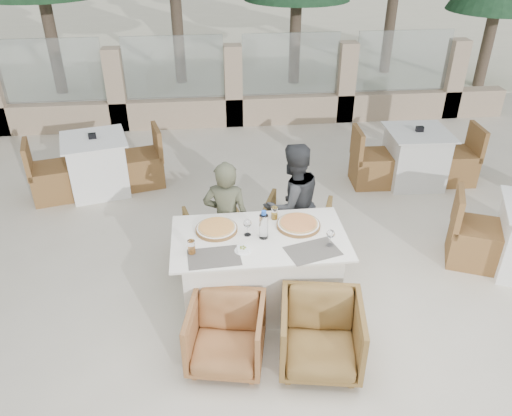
{
  "coord_description": "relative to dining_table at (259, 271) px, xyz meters",
  "views": [
    {
      "loc": [
        -0.52,
        -3.73,
        3.32
      ],
      "look_at": [
        -0.09,
        0.3,
        0.9
      ],
      "focal_mm": 35.0,
      "sensor_mm": 36.0,
      "label": 1
    }
  ],
  "objects": [
    {
      "name": "dining_table",
      "position": [
        0.0,
        0.0,
        0.0
      ],
      "size": [
        1.6,
        0.9,
        0.77
      ],
      "primitive_type": null,
      "color": "white",
      "rests_on": "ground"
    },
    {
      "name": "armchair_near_left",
      "position": [
        -0.36,
        -0.71,
        -0.1
      ],
      "size": [
        0.73,
        0.75,
        0.58
      ],
      "primitive_type": "imported",
      "rotation": [
        0.0,
        0.0,
        -0.2
      ],
      "color": "#9D6539",
      "rests_on": "ground"
    },
    {
      "name": "armchair_far_right",
      "position": [
        0.49,
        0.75,
        -0.06
      ],
      "size": [
        0.89,
        0.9,
        0.64
      ],
      "primitive_type": "imported",
      "rotation": [
        0.0,
        0.0,
        2.78
      ],
      "color": "brown",
      "rests_on": "ground"
    },
    {
      "name": "placemat_near_right",
      "position": [
        0.44,
        -0.27,
        0.39
      ],
      "size": [
        0.51,
        0.41,
        0.0
      ],
      "primitive_type": "cube",
      "rotation": [
        0.0,
        0.0,
        0.28
      ],
      "color": "#5E5951",
      "rests_on": "dining_table"
    },
    {
      "name": "wine_glass_corner",
      "position": [
        0.6,
        -0.2,
        0.48
      ],
      "size": [
        0.1,
        0.1,
        0.18
      ],
      "primitive_type": null,
      "rotation": [
        0.0,
        0.0,
        -0.39
      ],
      "color": "silver",
      "rests_on": "dining_table"
    },
    {
      "name": "armchair_far_left",
      "position": [
        -0.4,
        0.86,
        -0.12
      ],
      "size": [
        0.69,
        0.71,
        0.54
      ],
      "primitive_type": "imported",
      "rotation": [
        0.0,
        0.0,
        3.38
      ],
      "color": "olive",
      "rests_on": "ground"
    },
    {
      "name": "beer_glass_right",
      "position": [
        0.18,
        0.3,
        0.45
      ],
      "size": [
        0.07,
        0.07,
        0.13
      ],
      "primitive_type": "cylinder",
      "rotation": [
        0.0,
        0.0,
        -0.07
      ],
      "color": "gold",
      "rests_on": "dining_table"
    },
    {
      "name": "ground",
      "position": [
        0.09,
        -0.0,
        -0.39
      ],
      "size": [
        80.0,
        80.0,
        0.0
      ],
      "primitive_type": "plane",
      "color": "beige",
      "rests_on": "ground"
    },
    {
      "name": "beer_glass_left",
      "position": [
        -0.61,
        -0.19,
        0.45
      ],
      "size": [
        0.08,
        0.08,
        0.13
      ],
      "primitive_type": "cylinder",
      "rotation": [
        0.0,
        0.0,
        -0.27
      ],
      "color": "#C7701C",
      "rests_on": "dining_table"
    },
    {
      "name": "sand_patch",
      "position": [
        0.09,
        14.0,
        -0.38
      ],
      "size": [
        30.0,
        16.0,
        0.01
      ],
      "primitive_type": "cube",
      "color": "#F3EDC7",
      "rests_on": "ground"
    },
    {
      "name": "armchair_near_right",
      "position": [
        0.42,
        -0.81,
        -0.07
      ],
      "size": [
        0.77,
        0.79,
        0.62
      ],
      "primitive_type": "imported",
      "rotation": [
        0.0,
        0.0,
        -0.18
      ],
      "color": "brown",
      "rests_on": "ground"
    },
    {
      "name": "perimeter_wall_far",
      "position": [
        0.09,
        4.8,
        0.42
      ],
      "size": [
        10.0,
        0.34,
        1.6
      ],
      "primitive_type": null,
      "color": "tan",
      "rests_on": "ground"
    },
    {
      "name": "bg_table_a",
      "position": [
        -1.91,
        2.51,
        0.0
      ],
      "size": [
        1.79,
        1.18,
        0.77
      ],
      "primitive_type": null,
      "rotation": [
        0.0,
        0.0,
        0.24
      ],
      "color": "white",
      "rests_on": "ground"
    },
    {
      "name": "wine_glass_centre",
      "position": [
        -0.11,
        0.05,
        0.48
      ],
      "size": [
        0.1,
        0.1,
        0.18
      ],
      "primitive_type": null,
      "rotation": [
        0.0,
        0.0,
        -0.35
      ],
      "color": "silver",
      "rests_on": "dining_table"
    },
    {
      "name": "diner_left",
      "position": [
        -0.27,
        0.53,
        0.26
      ],
      "size": [
        0.53,
        0.41,
        1.29
      ],
      "primitive_type": "imported",
      "rotation": [
        0.0,
        0.0,
        2.91
      ],
      "color": "#4A4D38",
      "rests_on": "ground"
    },
    {
      "name": "olive_dish",
      "position": [
        -0.17,
        -0.2,
        0.41
      ],
      "size": [
        0.14,
        0.14,
        0.04
      ],
      "primitive_type": null,
      "rotation": [
        0.0,
        0.0,
        -0.39
      ],
      "color": "white",
      "rests_on": "dining_table"
    },
    {
      "name": "water_bottle",
      "position": [
        0.04,
        -0.01,
        0.53
      ],
      "size": [
        0.09,
        0.09,
        0.28
      ],
      "primitive_type": "cylinder",
      "rotation": [
        0.0,
        0.0,
        -0.17
      ],
      "color": "#A1BBD4",
      "rests_on": "dining_table"
    },
    {
      "name": "pizza_left",
      "position": [
        -0.38,
        0.15,
        0.41
      ],
      "size": [
        0.45,
        0.45,
        0.05
      ],
      "primitive_type": "cylinder",
      "rotation": [
        0.0,
        0.0,
        0.18
      ],
      "color": "orange",
      "rests_on": "dining_table"
    },
    {
      "name": "pizza_right",
      "position": [
        0.38,
        0.14,
        0.41
      ],
      "size": [
        0.51,
        0.51,
        0.05
      ],
      "primitive_type": "cylinder",
      "rotation": [
        0.0,
        0.0,
        -0.29
      ],
      "color": "#CA461B",
      "rests_on": "dining_table"
    },
    {
      "name": "bg_table_b",
      "position": [
        2.43,
        2.28,
        0.0
      ],
      "size": [
        1.67,
        0.89,
        0.77
      ],
      "primitive_type": null,
      "rotation": [
        0.0,
        0.0,
        -0.04
      ],
      "color": "silver",
      "rests_on": "ground"
    },
    {
      "name": "placemat_near_left",
      "position": [
        -0.42,
        -0.27,
        0.39
      ],
      "size": [
        0.47,
        0.33,
        0.0
      ],
      "primitive_type": "cube",
      "rotation": [
        0.0,
        0.0,
        0.06
      ],
      "color": "#5D5750",
      "rests_on": "dining_table"
    },
    {
      "name": "diner_right",
      "position": [
        0.43,
        0.7,
        0.29
      ],
      "size": [
        0.8,
        0.72,
        1.36
      ],
      "primitive_type": "imported",
      "rotation": [
        0.0,
        0.0,
        3.52
      ],
      "color": "#323437",
      "rests_on": "ground"
    }
  ]
}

